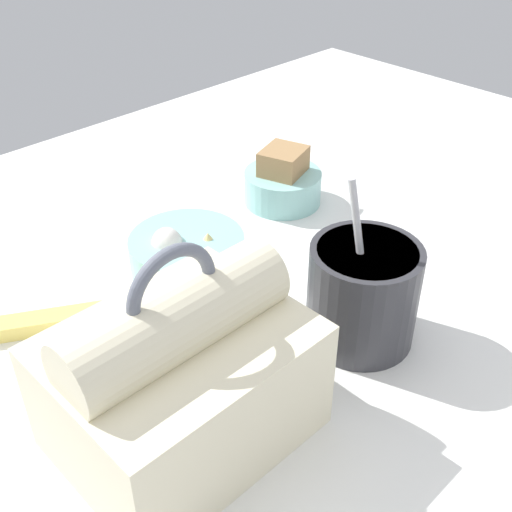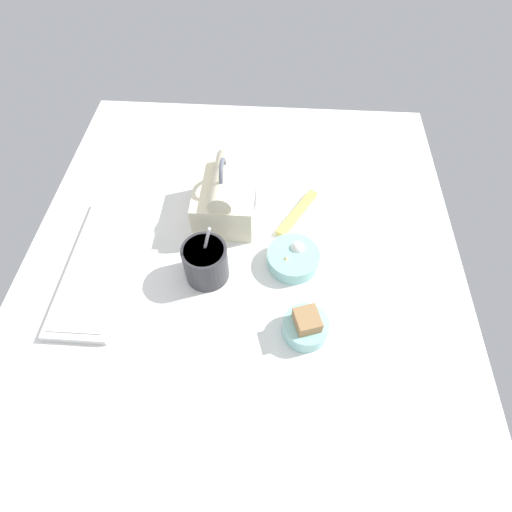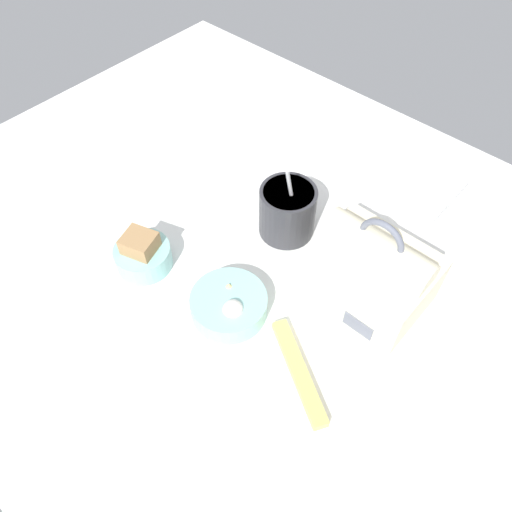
{
  "view_description": "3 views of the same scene",
  "coord_description": "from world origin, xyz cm",
  "px_view_note": "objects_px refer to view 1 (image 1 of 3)",
  "views": [
    {
      "loc": [
        41.41,
        35.23,
        44.48
      ],
      "look_at": [
        3.53,
        -3.63,
        7.0
      ],
      "focal_mm": 45.0,
      "sensor_mm": 36.0,
      "label": 1
    },
    {
      "loc": [
        -51.02,
        -7.18,
        84.63
      ],
      "look_at": [
        3.53,
        -3.63,
        7.0
      ],
      "focal_mm": 28.0,
      "sensor_mm": 36.0,
      "label": 2
    },
    {
      "loc": [
        39.04,
        -43.29,
        74.44
      ],
      "look_at": [
        3.53,
        -3.63,
        7.0
      ],
      "focal_mm": 35.0,
      "sensor_mm": 36.0,
      "label": 3
    }
  ],
  "objects_px": {
    "bento_bowl_sandwich": "(283,183)",
    "soup_cup": "(363,292)",
    "lunch_bag": "(180,376)",
    "chopstick_case": "(57,321)",
    "bento_bowl_snacks": "(187,251)"
  },
  "relations": [
    {
      "from": "bento_bowl_sandwich",
      "to": "soup_cup",
      "type": "bearing_deg",
      "value": 59.63
    },
    {
      "from": "lunch_bag",
      "to": "soup_cup",
      "type": "bearing_deg",
      "value": 172.93
    },
    {
      "from": "bento_bowl_sandwich",
      "to": "chopstick_case",
      "type": "height_order",
      "value": "bento_bowl_sandwich"
    },
    {
      "from": "chopstick_case",
      "to": "lunch_bag",
      "type": "bearing_deg",
      "value": 92.23
    },
    {
      "from": "lunch_bag",
      "to": "chopstick_case",
      "type": "bearing_deg",
      "value": -87.77
    },
    {
      "from": "soup_cup",
      "to": "bento_bowl_snacks",
      "type": "relative_size",
      "value": 1.32
    },
    {
      "from": "bento_bowl_snacks",
      "to": "chopstick_case",
      "type": "xyz_separation_m",
      "value": [
        0.16,
        -0.01,
        -0.01
      ]
    },
    {
      "from": "soup_cup",
      "to": "bento_bowl_snacks",
      "type": "height_order",
      "value": "soup_cup"
    },
    {
      "from": "lunch_bag",
      "to": "bento_bowl_sandwich",
      "type": "height_order",
      "value": "lunch_bag"
    },
    {
      "from": "bento_bowl_snacks",
      "to": "chopstick_case",
      "type": "distance_m",
      "value": 0.16
    },
    {
      "from": "chopstick_case",
      "to": "bento_bowl_snacks",
      "type": "bearing_deg",
      "value": 175.93
    },
    {
      "from": "bento_bowl_sandwich",
      "to": "bento_bowl_snacks",
      "type": "distance_m",
      "value": 0.19
    },
    {
      "from": "bento_bowl_sandwich",
      "to": "bento_bowl_snacks",
      "type": "xyz_separation_m",
      "value": [
        0.18,
        0.03,
        -0.01
      ]
    },
    {
      "from": "bento_bowl_sandwich",
      "to": "bento_bowl_snacks",
      "type": "height_order",
      "value": "bento_bowl_sandwich"
    },
    {
      "from": "lunch_bag",
      "to": "soup_cup",
      "type": "height_order",
      "value": "lunch_bag"
    }
  ]
}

